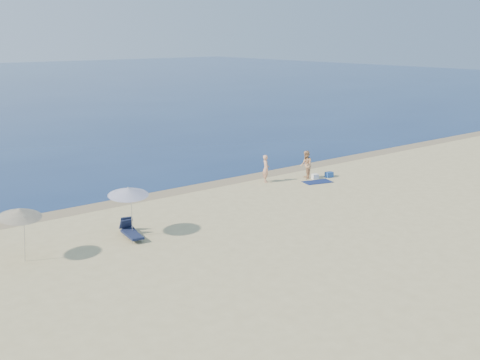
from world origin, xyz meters
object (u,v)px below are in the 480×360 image
Objects in this scene: person_left at (266,169)px; person_right at (306,165)px; umbrella_near at (128,192)px; blue_cooler at (329,175)px.

person_right reaches higher than person_left.
person_left is 12.02m from umbrella_near.
person_left is at bearing 41.37° from umbrella_near.
person_right is at bearing 163.75° from blue_cooler.
blue_cooler is 0.20× the size of umbrella_near.
person_left is 0.70× the size of umbrella_near.
umbrella_near reaches higher than blue_cooler.
person_right is at bearing 34.57° from umbrella_near.
person_left is at bearing -76.34° from person_right.
person_right is 14.20m from umbrella_near.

